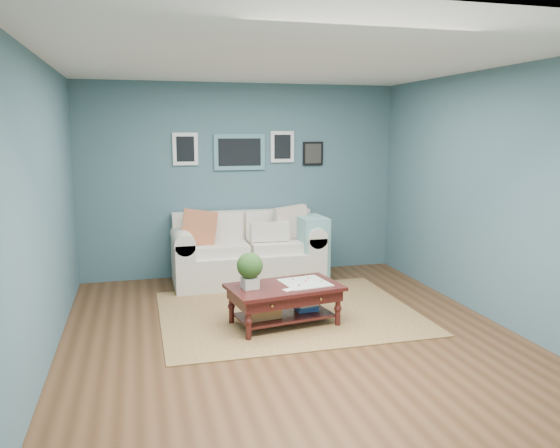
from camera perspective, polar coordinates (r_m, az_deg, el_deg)
name	(u,v)px	position (r m, az deg, el deg)	size (l,w,h in m)	color
room_shell	(288,201)	(5.40, 0.89, 2.43)	(5.00, 5.02, 2.70)	brown
area_rug	(288,312)	(6.28, 0.82, -9.22)	(2.84, 2.27, 0.01)	brown
loveseat	(253,251)	(7.47, -2.82, -2.81)	(2.04, 0.93, 1.05)	silver
coffee_table	(279,293)	(5.79, -0.14, -7.20)	(1.25, 0.85, 0.81)	black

